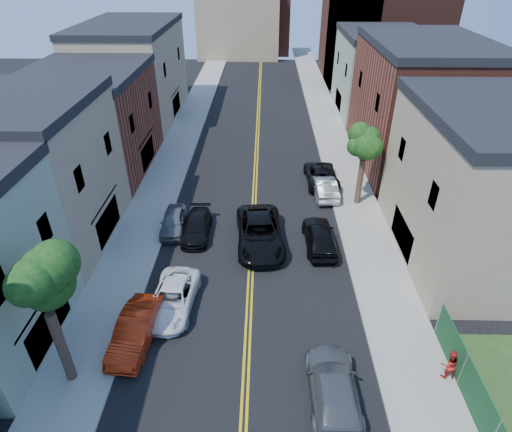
# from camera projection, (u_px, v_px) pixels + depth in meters

# --- Properties ---
(sidewalk_left) EXTENTS (3.20, 100.00, 0.15)m
(sidewalk_left) POSITION_uv_depth(u_px,v_px,m) (176.00, 149.00, 41.25)
(sidewalk_left) COLOR gray
(sidewalk_left) RESTS_ON ground
(sidewalk_right) EXTENTS (3.20, 100.00, 0.15)m
(sidewalk_right) POSITION_uv_depth(u_px,v_px,m) (338.00, 150.00, 40.97)
(sidewalk_right) COLOR gray
(sidewalk_right) RESTS_ON ground
(curb_left) EXTENTS (0.30, 100.00, 0.15)m
(curb_left) POSITION_uv_depth(u_px,v_px,m) (194.00, 149.00, 41.22)
(curb_left) COLOR gray
(curb_left) RESTS_ON ground
(curb_right) EXTENTS (0.30, 100.00, 0.15)m
(curb_right) POSITION_uv_depth(u_px,v_px,m) (320.00, 150.00, 41.00)
(curb_right) COLOR gray
(curb_right) RESTS_ON ground
(bldg_left_tan_near) EXTENTS (9.00, 10.00, 9.00)m
(bldg_left_tan_near) POSITION_uv_depth(u_px,v_px,m) (28.00, 179.00, 26.32)
(bldg_left_tan_near) COLOR #998466
(bldg_left_tan_near) RESTS_ON ground
(bldg_left_brick) EXTENTS (9.00, 12.00, 8.00)m
(bldg_left_brick) POSITION_uv_depth(u_px,v_px,m) (91.00, 125.00, 35.87)
(bldg_left_brick) COLOR brown
(bldg_left_brick) RESTS_ON ground
(bldg_left_tan_far) EXTENTS (9.00, 16.00, 9.50)m
(bldg_left_tan_far) POSITION_uv_depth(u_px,v_px,m) (133.00, 74.00, 47.30)
(bldg_left_tan_far) COLOR #998466
(bldg_left_tan_far) RESTS_ON ground
(bldg_right_tan) EXTENTS (9.00, 12.00, 9.00)m
(bldg_right_tan) POSITION_uv_depth(u_px,v_px,m) (488.00, 191.00, 24.99)
(bldg_right_tan) COLOR #998466
(bldg_right_tan) RESTS_ON ground
(bldg_right_brick) EXTENTS (9.00, 14.00, 10.00)m
(bldg_right_brick) POSITION_uv_depth(u_px,v_px,m) (418.00, 108.00, 36.54)
(bldg_right_brick) COLOR brown
(bldg_right_brick) RESTS_ON ground
(bldg_right_palegrn) EXTENTS (9.00, 12.00, 8.50)m
(bldg_right_palegrn) POSITION_uv_depth(u_px,v_px,m) (380.00, 75.00, 48.77)
(bldg_right_palegrn) COLOR gray
(bldg_right_palegrn) RESTS_ON ground
(church) EXTENTS (16.20, 14.20, 22.60)m
(church) POSITION_uv_depth(u_px,v_px,m) (376.00, 27.00, 59.85)
(church) COLOR #4C2319
(church) RESTS_ON ground
(backdrop_left) EXTENTS (14.00, 8.00, 12.00)m
(backdrop_left) POSITION_uv_depth(u_px,v_px,m) (238.00, 21.00, 73.48)
(backdrop_left) COLOR #998466
(backdrop_left) RESTS_ON ground
(backdrop_center) EXTENTS (10.00, 8.00, 10.00)m
(backdrop_center) POSITION_uv_depth(u_px,v_px,m) (261.00, 24.00, 77.32)
(backdrop_center) COLOR brown
(backdrop_center) RESTS_ON ground
(tree_left_mid) EXTENTS (5.20, 5.20, 9.29)m
(tree_left_mid) POSITION_uv_depth(u_px,v_px,m) (33.00, 266.00, 15.81)
(tree_left_mid) COLOR #3C291E
(tree_left_mid) RESTS_ON sidewalk_left
(tree_right_far) EXTENTS (4.40, 4.40, 8.03)m
(tree_right_far) POSITION_uv_depth(u_px,v_px,m) (367.00, 133.00, 29.49)
(tree_right_far) COLOR #3C291E
(tree_right_far) RESTS_ON sidewalk_right
(red_sedan) EXTENTS (2.01, 4.73, 1.52)m
(red_sedan) POSITION_uv_depth(u_px,v_px,m) (136.00, 330.00, 20.81)
(red_sedan) COLOR #B2270B
(red_sedan) RESTS_ON ground
(white_pickup) EXTENTS (2.61, 5.04, 1.36)m
(white_pickup) POSITION_uv_depth(u_px,v_px,m) (173.00, 298.00, 22.79)
(white_pickup) COLOR white
(white_pickup) RESTS_ON ground
(grey_car_left) EXTENTS (1.77, 4.04, 1.36)m
(grey_car_left) POSITION_uv_depth(u_px,v_px,m) (173.00, 221.00, 29.23)
(grey_car_left) COLOR #575A5F
(grey_car_left) RESTS_ON ground
(black_car_left) EXTENTS (1.81, 4.41, 1.28)m
(black_car_left) POSITION_uv_depth(u_px,v_px,m) (197.00, 227.00, 28.72)
(black_car_left) COLOR black
(black_car_left) RESTS_ON ground
(grey_car_right) EXTENTS (2.14, 5.20, 1.51)m
(grey_car_right) POSITION_uv_depth(u_px,v_px,m) (333.00, 389.00, 18.03)
(grey_car_right) COLOR #4F5256
(grey_car_right) RESTS_ON ground
(black_car_right) EXTENTS (2.12, 4.87, 1.63)m
(black_car_right) POSITION_uv_depth(u_px,v_px,m) (320.00, 236.00, 27.50)
(black_car_right) COLOR black
(black_car_right) RESTS_ON ground
(silver_car_right) EXTENTS (1.95, 4.72, 1.52)m
(silver_car_right) POSITION_uv_depth(u_px,v_px,m) (324.00, 186.00, 33.38)
(silver_car_right) COLOR #999CA0
(silver_car_right) RESTS_ON ground
(dark_car_right_far) EXTENTS (2.69, 5.46, 1.49)m
(dark_car_right_far) POSITION_uv_depth(u_px,v_px,m) (321.00, 174.00, 35.18)
(dark_car_right_far) COLOR black
(dark_car_right_far) RESTS_ON ground
(black_suv_lane) EXTENTS (3.44, 6.60, 1.78)m
(black_suv_lane) POSITION_uv_depth(u_px,v_px,m) (260.00, 233.00, 27.69)
(black_suv_lane) COLOR black
(black_suv_lane) RESTS_ON ground
(pedestrian_right) EXTENTS (0.79, 0.63, 1.58)m
(pedestrian_right) POSITION_uv_depth(u_px,v_px,m) (449.00, 364.00, 18.86)
(pedestrian_right) COLOR #B1221B
(pedestrian_right) RESTS_ON sidewalk_right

